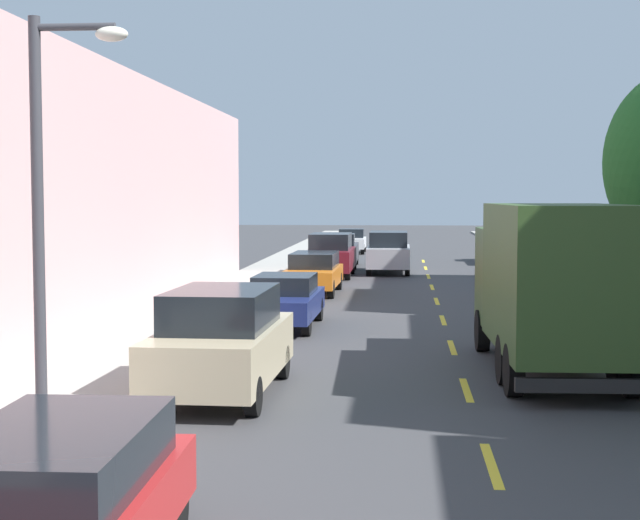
# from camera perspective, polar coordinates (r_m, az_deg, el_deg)

# --- Properties ---
(ground_plane) EXTENTS (160.00, 160.00, 0.00)m
(ground_plane) POSITION_cam_1_polar(r_m,az_deg,el_deg) (36.02, 6.77, -1.93)
(ground_plane) COLOR #38383A
(sidewalk_left) EXTENTS (3.20, 120.00, 0.14)m
(sidewalk_left) POSITION_cam_1_polar(r_m,az_deg,el_deg) (34.50, -4.99, -2.05)
(sidewalk_left) COLOR #99968E
(sidewalk_left) RESTS_ON ground_plane
(lane_centerline_dashes) EXTENTS (0.14, 47.20, 0.01)m
(lane_centerline_dashes) POSITION_cam_1_polar(r_m,az_deg,el_deg) (30.55, 7.12, -2.96)
(lane_centerline_dashes) COLOR yellow
(lane_centerline_dashes) RESTS_ON ground_plane
(street_lamp) EXTENTS (1.35, 0.28, 5.85)m
(street_lamp) POSITION_cam_1_polar(r_m,az_deg,el_deg) (13.39, -15.74, 3.58)
(street_lamp) COLOR #38383D
(street_lamp) RESTS_ON sidewalk_left
(delivery_box_truck) EXTENTS (2.58, 7.22, 3.45)m
(delivery_box_truck) POSITION_cam_1_polar(r_m,az_deg,el_deg) (19.79, 13.64, -1.13)
(delivery_box_truck) COLOR #2D471E
(delivery_box_truck) RESTS_ON ground_plane
(parked_sedan_navy) EXTENTS (1.88, 4.53, 1.43)m
(parked_sedan_navy) POSITION_cam_1_polar(r_m,az_deg,el_deg) (26.32, -2.13, -2.40)
(parked_sedan_navy) COLOR navy
(parked_sedan_navy) RESTS_ON ground_plane
(parked_hatchback_white) EXTENTS (1.75, 4.00, 1.50)m
(parked_hatchback_white) POSITION_cam_1_polar(r_m,az_deg,el_deg) (60.19, 1.87, 1.14)
(parked_hatchback_white) COLOR silver
(parked_hatchback_white) RESTS_ON ground_plane
(parked_suv_burgundy) EXTENTS (1.99, 4.81, 1.93)m
(parked_suv_burgundy) POSITION_cam_1_polar(r_m,az_deg,el_deg) (42.54, 0.64, 0.32)
(parked_suv_burgundy) COLOR maroon
(parked_suv_burgundy) RESTS_ON ground_plane
(parked_sedan_teal) EXTENTS (1.90, 4.54, 1.43)m
(parked_sedan_teal) POSITION_cam_1_polar(r_m,az_deg,el_deg) (45.16, 12.07, 0.14)
(parked_sedan_teal) COLOR #195B60
(parked_sedan_teal) RESTS_ON ground_plane
(parked_suv_champagne) EXTENTS (2.07, 4.85, 1.93)m
(parked_suv_champagne) POSITION_cam_1_polar(r_m,az_deg,el_deg) (17.53, -5.86, -4.79)
(parked_suv_champagne) COLOR tan
(parked_suv_champagne) RESTS_ON ground_plane
(parked_wagon_orange) EXTENTS (1.92, 4.74, 1.50)m
(parked_wagon_orange) POSITION_cam_1_polar(r_m,az_deg,el_deg) (35.36, -0.38, -0.70)
(parked_wagon_orange) COLOR orange
(parked_wagon_orange) RESTS_ON ground_plane
(parked_pickup_black) EXTENTS (2.03, 5.31, 1.73)m
(parked_pickup_black) POSITION_cam_1_polar(r_m,az_deg,el_deg) (52.53, 10.81, 0.75)
(parked_pickup_black) COLOR black
(parked_pickup_black) RESTS_ON ground_plane
(parked_wagon_red) EXTENTS (1.93, 4.74, 1.50)m
(parked_wagon_red) POSITION_cam_1_polar(r_m,az_deg,el_deg) (9.19, -15.85, -14.13)
(parked_wagon_red) COLOR #AD1E1E
(parked_wagon_red) RESTS_ON ground_plane
(parked_pickup_charcoal) EXTENTS (2.09, 5.33, 1.73)m
(parked_pickup_charcoal) POSITION_cam_1_polar(r_m,az_deg,el_deg) (48.20, 1.04, 0.55)
(parked_pickup_charcoal) COLOR #333338
(parked_pickup_charcoal) RESTS_ON ground_plane
(moving_silver_sedan) EXTENTS (1.95, 4.80, 1.93)m
(moving_silver_sedan) POSITION_cam_1_polar(r_m,az_deg,el_deg) (44.78, 4.10, 0.49)
(moving_silver_sedan) COLOR #B2B5BA
(moving_silver_sedan) RESTS_ON ground_plane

